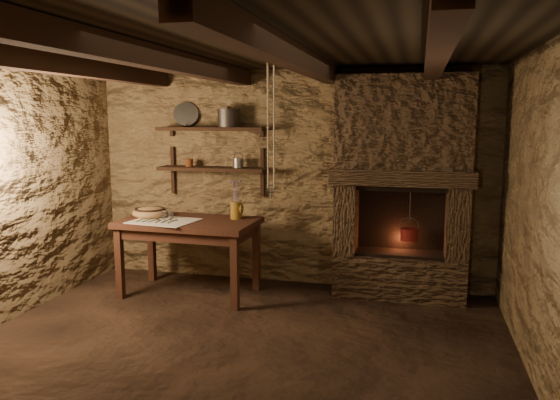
% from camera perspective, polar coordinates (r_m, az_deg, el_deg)
% --- Properties ---
extents(floor, '(4.50, 4.50, 0.00)m').
position_cam_1_polar(floor, '(4.59, -5.09, -15.55)').
color(floor, black).
rests_on(floor, ground).
extents(back_wall, '(4.50, 0.04, 2.40)m').
position_cam_1_polar(back_wall, '(6.15, 0.93, 2.30)').
color(back_wall, brown).
rests_on(back_wall, floor).
extents(front_wall, '(4.50, 0.04, 2.40)m').
position_cam_1_polar(front_wall, '(2.49, -20.98, -7.70)').
color(front_wall, brown).
rests_on(front_wall, floor).
extents(right_wall, '(0.04, 4.00, 2.40)m').
position_cam_1_polar(right_wall, '(4.09, 25.95, -1.77)').
color(right_wall, brown).
rests_on(right_wall, floor).
extents(ceiling, '(4.50, 4.00, 0.04)m').
position_cam_1_polar(ceiling, '(4.22, -5.54, 15.72)').
color(ceiling, black).
rests_on(ceiling, back_wall).
extents(beam_far_left, '(0.14, 3.95, 0.16)m').
position_cam_1_polar(beam_far_left, '(4.92, -22.67, 13.04)').
color(beam_far_left, black).
rests_on(beam_far_left, ceiling).
extents(beam_mid_left, '(0.14, 3.95, 0.16)m').
position_cam_1_polar(beam_mid_left, '(4.40, -11.86, 14.10)').
color(beam_mid_left, black).
rests_on(beam_mid_left, ceiling).
extents(beam_mid_right, '(0.14, 3.95, 0.16)m').
position_cam_1_polar(beam_mid_right, '(4.07, 1.34, 14.74)').
color(beam_mid_right, black).
rests_on(beam_mid_right, ceiling).
extents(beam_far_right, '(0.14, 3.95, 0.16)m').
position_cam_1_polar(beam_far_right, '(3.97, 16.04, 14.57)').
color(beam_far_right, black).
rests_on(beam_far_right, ceiling).
extents(shelf_lower, '(1.25, 0.30, 0.04)m').
position_cam_1_polar(shelf_lower, '(6.23, -7.05, 3.25)').
color(shelf_lower, black).
rests_on(shelf_lower, back_wall).
extents(shelf_upper, '(1.25, 0.30, 0.04)m').
position_cam_1_polar(shelf_upper, '(6.21, -7.12, 7.39)').
color(shelf_upper, black).
rests_on(shelf_upper, back_wall).
extents(hearth, '(1.43, 0.51, 2.30)m').
position_cam_1_polar(hearth, '(5.75, 12.60, 1.93)').
color(hearth, '#36271B').
rests_on(hearth, floor).
extents(work_table, '(1.44, 0.85, 0.81)m').
position_cam_1_polar(work_table, '(5.90, -9.43, -5.62)').
color(work_table, black).
rests_on(work_table, floor).
extents(linen_cloth, '(0.71, 0.60, 0.01)m').
position_cam_1_polar(linen_cloth, '(5.78, -12.02, -2.16)').
color(linen_cloth, beige).
rests_on(linen_cloth, work_table).
extents(pewter_cutlery_row, '(0.56, 0.28, 0.01)m').
position_cam_1_polar(pewter_cutlery_row, '(5.76, -12.11, -2.09)').
color(pewter_cutlery_row, gray).
rests_on(pewter_cutlery_row, linen_cloth).
extents(drinking_glasses, '(0.21, 0.06, 0.08)m').
position_cam_1_polar(drinking_glasses, '(5.88, -11.32, -1.52)').
color(drinking_glasses, silver).
rests_on(drinking_glasses, linen_cloth).
extents(stoneware_jug, '(0.14, 0.14, 0.42)m').
position_cam_1_polar(stoneware_jug, '(5.79, -4.60, -0.21)').
color(stoneware_jug, olive).
rests_on(stoneware_jug, work_table).
extents(wooden_bowl, '(0.42, 0.42, 0.13)m').
position_cam_1_polar(wooden_bowl, '(6.06, -13.42, -1.32)').
color(wooden_bowl, '#9C7243').
rests_on(wooden_bowl, work_table).
extents(iron_stockpot, '(0.27, 0.27, 0.18)m').
position_cam_1_polar(iron_stockpot, '(6.14, -5.41, 8.44)').
color(iron_stockpot, '#302D2B').
rests_on(iron_stockpot, shelf_upper).
extents(tin_pan, '(0.31, 0.20, 0.28)m').
position_cam_1_polar(tin_pan, '(6.44, -9.78, 8.82)').
color(tin_pan, gray).
rests_on(tin_pan, shelf_upper).
extents(small_kettle, '(0.18, 0.16, 0.17)m').
position_cam_1_polar(small_kettle, '(6.12, -4.40, 3.89)').
color(small_kettle, gray).
rests_on(small_kettle, shelf_lower).
extents(rusty_tin, '(0.09, 0.09, 0.09)m').
position_cam_1_polar(rusty_tin, '(6.34, -9.47, 3.87)').
color(rusty_tin, '#612D13').
rests_on(rusty_tin, shelf_lower).
extents(red_pot, '(0.20, 0.20, 0.54)m').
position_cam_1_polar(red_pot, '(5.79, 13.34, -3.40)').
color(red_pot, maroon).
rests_on(red_pot, hearth).
extents(hanging_ropes, '(0.08, 0.08, 1.20)m').
position_cam_1_polar(hanging_ropes, '(5.18, -0.96, 7.78)').
color(hanging_ropes, tan).
rests_on(hanging_ropes, ceiling).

